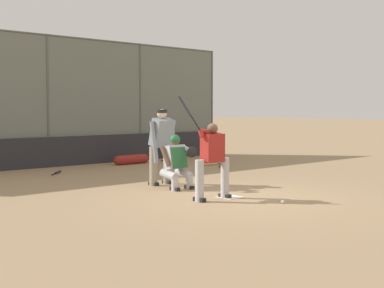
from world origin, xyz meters
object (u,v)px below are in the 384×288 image
(baseball_loose, at_px, (283,202))
(fielding_glove_on_dirt, at_px, (223,166))
(spare_bat_near_backstop, at_px, (182,166))
(equipment_bag_dugout_side, at_px, (131,159))
(umpire_home, at_px, (162,144))
(spare_bat_by_padding, at_px, (213,164))
(spare_bat_first_base_side, at_px, (57,172))
(catcher_behind_plate, at_px, (177,161))
(spare_bat_third_base_side, at_px, (176,160))
(batter_at_plate, at_px, (212,158))

(baseball_loose, bearing_deg, fielding_glove_on_dirt, -125.09)
(spare_bat_near_backstop, xyz_separation_m, equipment_bag_dugout_side, (0.59, -1.85, 0.12))
(umpire_home, relative_size, spare_bat_by_padding, 1.96)
(spare_bat_first_base_side, bearing_deg, fielding_glove_on_dirt, -71.34)
(catcher_behind_plate, height_order, spare_bat_first_base_side, catcher_behind_plate)
(spare_bat_third_base_side, relative_size, baseball_loose, 12.07)
(umpire_home, xyz_separation_m, fielding_glove_on_dirt, (-3.73, -1.62, -0.91))
(spare_bat_by_padding, bearing_deg, equipment_bag_dugout_side, -45.22)
(spare_bat_by_padding, relative_size, equipment_bag_dugout_side, 0.68)
(catcher_behind_plate, height_order, umpire_home, umpire_home)
(umpire_home, xyz_separation_m, spare_bat_third_base_side, (-4.11, -4.32, -0.94))
(catcher_behind_plate, bearing_deg, batter_at_plate, 75.54)
(spare_bat_first_base_side, relative_size, baseball_loose, 8.66)
(spare_bat_by_padding, xyz_separation_m, spare_bat_third_base_side, (-0.10, -1.94, 0.00))
(spare_bat_near_backstop, bearing_deg, umpire_home, -8.59)
(spare_bat_first_base_side, bearing_deg, baseball_loose, -129.55)
(umpire_home, height_order, spare_bat_near_backstop, umpire_home)
(spare_bat_by_padding, xyz_separation_m, spare_bat_first_base_side, (4.79, -1.31, 0.00))
(spare_bat_by_padding, height_order, spare_bat_first_base_side, same)
(batter_at_plate, bearing_deg, spare_bat_near_backstop, -123.28)
(spare_bat_near_backstop, distance_m, fielding_glove_on_dirt, 1.28)
(spare_bat_near_backstop, bearing_deg, spare_bat_first_base_side, -67.21)
(umpire_home, xyz_separation_m, spare_bat_by_padding, (-4.02, -2.38, -0.94))
(batter_at_plate, distance_m, catcher_behind_plate, 1.63)
(spare_bat_by_padding, height_order, fielding_glove_on_dirt, fielding_glove_on_dirt)
(batter_at_plate, distance_m, baseball_loose, 1.61)
(batter_at_plate, height_order, spare_bat_near_backstop, batter_at_plate)
(spare_bat_near_backstop, xyz_separation_m, baseball_loose, (2.77, 6.11, 0.00))
(umpire_home, distance_m, equipment_bag_dugout_side, 5.07)
(spare_bat_near_backstop, xyz_separation_m, spare_bat_first_base_side, (3.66, -1.10, 0.00))
(spare_bat_near_backstop, distance_m, spare_bat_by_padding, 1.15)
(fielding_glove_on_dirt, distance_m, equipment_bag_dugout_side, 3.16)
(umpire_home, relative_size, spare_bat_third_base_side, 2.02)
(umpire_home, bearing_deg, equipment_bag_dugout_side, -117.97)
(spare_bat_first_base_side, distance_m, fielding_glove_on_dirt, 4.96)
(batter_at_plate, relative_size, equipment_bag_dugout_side, 1.53)
(spare_bat_third_base_side, height_order, equipment_bag_dugout_side, equipment_bag_dugout_side)
(batter_at_plate, relative_size, spare_bat_near_backstop, 3.09)
(spare_bat_third_base_side, distance_m, equipment_bag_dugout_side, 1.82)
(umpire_home, height_order, equipment_bag_dugout_side, umpire_home)
(batter_at_plate, xyz_separation_m, equipment_bag_dugout_side, (-2.89, -6.75, -0.67))
(umpire_home, relative_size, equipment_bag_dugout_side, 1.33)
(catcher_behind_plate, bearing_deg, umpire_home, -101.01)
(baseball_loose, bearing_deg, spare_bat_third_base_side, -116.97)
(catcher_behind_plate, relative_size, spare_bat_first_base_side, 1.92)
(baseball_loose, xyz_separation_m, equipment_bag_dugout_side, (-2.19, -7.96, 0.12))
(spare_bat_third_base_side, bearing_deg, spare_bat_by_padding, -82.85)
(umpire_home, height_order, baseball_loose, umpire_home)
(spare_bat_near_backstop, bearing_deg, spare_bat_by_padding, 119.18)
(spare_bat_third_base_side, xyz_separation_m, equipment_bag_dugout_side, (1.81, -0.12, 0.12))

